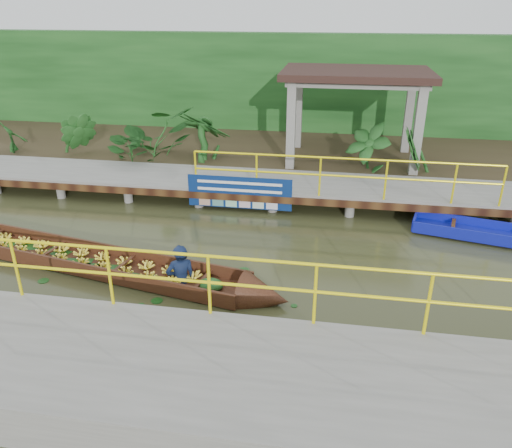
# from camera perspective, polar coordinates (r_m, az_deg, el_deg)

# --- Properties ---
(ground) EXTENTS (80.00, 80.00, 0.00)m
(ground) POSITION_cam_1_polar(r_m,az_deg,el_deg) (10.95, -5.24, -3.60)
(ground) COLOR #33361B
(ground) RESTS_ON ground
(land_strip) EXTENTS (30.00, 8.00, 0.45)m
(land_strip) POSITION_cam_1_polar(r_m,az_deg,el_deg) (17.72, 0.78, 8.30)
(land_strip) COLOR #2F2317
(land_strip) RESTS_ON ground
(far_dock) EXTENTS (16.00, 2.06, 1.66)m
(far_dock) POSITION_cam_1_polar(r_m,az_deg,el_deg) (13.82, -1.72, 4.72)
(far_dock) COLOR slate
(far_dock) RESTS_ON ground
(near_dock) EXTENTS (18.00, 2.40, 1.73)m
(near_dock) POSITION_cam_1_polar(r_m,az_deg,el_deg) (7.21, -5.87, -17.62)
(near_dock) COLOR slate
(near_dock) RESTS_ON ground
(pavilion) EXTENTS (4.40, 3.00, 3.00)m
(pavilion) POSITION_cam_1_polar(r_m,az_deg,el_deg) (15.81, 11.35, 15.52)
(pavilion) COLOR slate
(pavilion) RESTS_ON ground
(foliage_backdrop) EXTENTS (30.00, 0.80, 4.00)m
(foliage_backdrop) POSITION_cam_1_polar(r_m,az_deg,el_deg) (19.76, 1.95, 15.23)
(foliage_backdrop) COLOR #133D14
(foliage_backdrop) RESTS_ON ground
(vendor_boat) EXTENTS (8.83, 2.57, 1.97)m
(vendor_boat) POSITION_cam_1_polar(r_m,az_deg,el_deg) (10.79, -17.53, -3.82)
(vendor_boat) COLOR #34190E
(vendor_boat) RESTS_ON ground
(moored_blue_boat) EXTENTS (3.20, 1.48, 0.74)m
(moored_blue_boat) POSITION_cam_1_polar(r_m,az_deg,el_deg) (12.80, 26.79, -1.33)
(moored_blue_boat) COLOR #0E159C
(moored_blue_boat) RESTS_ON ground
(blue_banner) EXTENTS (2.72, 0.04, 0.85)m
(blue_banner) POSITION_cam_1_polar(r_m,az_deg,el_deg) (12.89, -1.90, 3.63)
(blue_banner) COLOR navy
(blue_banner) RESTS_ON ground
(tropical_plants) EXTENTS (14.23, 1.23, 1.54)m
(tropical_plants) POSITION_cam_1_polar(r_m,az_deg,el_deg) (15.75, -6.85, 9.84)
(tropical_plants) COLOR #133D14
(tropical_plants) RESTS_ON ground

